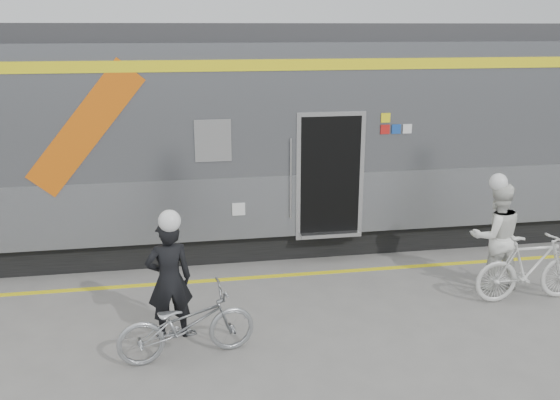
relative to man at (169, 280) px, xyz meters
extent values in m
plane|color=slate|center=(2.06, -0.39, -0.83)|extent=(90.00, 90.00, 0.00)
cube|color=black|center=(0.56, 3.81, -0.58)|extent=(24.00, 2.70, 0.50)
cube|color=#9EA0A5|center=(0.56, 3.81, 0.22)|extent=(24.00, 3.00, 1.10)
cube|color=slate|center=(0.56, 3.81, 1.87)|extent=(24.00, 3.00, 2.20)
cube|color=#38383A|center=(0.56, 3.81, 3.12)|extent=(24.00, 2.64, 0.30)
cube|color=yellow|center=(0.56, 2.30, 2.62)|extent=(24.00, 0.02, 0.18)
cube|color=#DC5D0C|center=(-1.24, 2.29, 1.67)|extent=(1.96, 0.01, 2.19)
cube|color=black|center=(0.76, 2.30, 1.42)|extent=(0.55, 0.02, 0.65)
cube|color=black|center=(2.76, 2.51, 0.72)|extent=(1.05, 0.45, 2.10)
cube|color=silver|center=(2.76, 2.29, 0.72)|extent=(1.20, 0.02, 2.25)
cylinder|color=silver|center=(2.06, 2.28, 0.72)|extent=(0.04, 0.04, 1.40)
cube|color=silver|center=(2.76, 2.26, -0.31)|extent=(1.05, 0.25, 0.06)
cube|color=yellow|center=(3.71, 2.29, 1.72)|extent=(0.16, 0.01, 0.16)
cube|color=red|center=(3.71, 2.29, 1.52)|extent=(0.16, 0.01, 0.16)
cube|color=#18459E|center=(3.91, 2.29, 1.52)|extent=(0.16, 0.01, 0.16)
cube|color=silver|center=(4.11, 2.29, 1.52)|extent=(0.16, 0.01, 0.16)
cube|color=silver|center=(1.16, 2.29, 0.22)|extent=(0.22, 0.01, 0.22)
cube|color=yellow|center=(2.06, 1.76, -0.83)|extent=(24.00, 0.12, 0.01)
imported|color=black|center=(0.00, 0.00, 0.00)|extent=(0.67, 0.50, 1.66)
imported|color=#9B9FA3|center=(0.20, -0.55, -0.37)|extent=(1.82, 0.90, 0.92)
imported|color=white|center=(5.08, 0.77, 0.03)|extent=(0.85, 0.66, 1.73)
imported|color=silver|center=(5.38, 0.22, -0.31)|extent=(1.75, 0.51, 1.05)
sphere|color=white|center=(0.00, 0.00, 0.98)|extent=(0.29, 0.29, 0.29)
sphere|color=white|center=(5.08, 0.77, 1.04)|extent=(0.28, 0.28, 0.28)
camera|label=1|loc=(0.22, -7.34, 3.21)|focal=38.00mm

